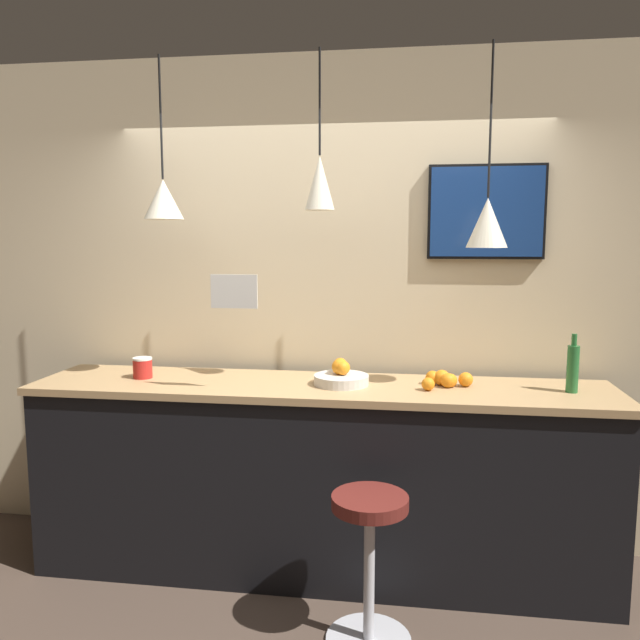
% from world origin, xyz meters
% --- Properties ---
extents(ground_plane, '(14.00, 14.00, 0.00)m').
position_xyz_m(ground_plane, '(0.00, 0.00, 0.00)').
color(ground_plane, '#47382D').
extents(back_wall, '(8.00, 0.06, 2.90)m').
position_xyz_m(back_wall, '(0.00, 1.00, 1.45)').
color(back_wall, beige).
rests_on(back_wall, ground_plane).
extents(service_counter, '(3.13, 0.64, 1.06)m').
position_xyz_m(service_counter, '(0.00, 0.57, 0.53)').
color(service_counter, black).
rests_on(service_counter, ground_plane).
extents(bar_stool, '(0.39, 0.39, 0.70)m').
position_xyz_m(bar_stool, '(0.31, -0.03, 0.47)').
color(bar_stool, '#B7B7BC').
rests_on(bar_stool, ground_plane).
extents(fruit_bowl, '(0.30, 0.30, 0.14)m').
position_xyz_m(fruit_bowl, '(0.11, 0.58, 1.11)').
color(fruit_bowl, beige).
rests_on(fruit_bowl, service_counter).
extents(orange_pile, '(0.27, 0.21, 0.08)m').
position_xyz_m(orange_pile, '(0.67, 0.61, 1.10)').
color(orange_pile, orange).
rests_on(orange_pile, service_counter).
extents(juice_bottle, '(0.06, 0.06, 0.30)m').
position_xyz_m(juice_bottle, '(1.30, 0.58, 1.19)').
color(juice_bottle, '#286B33').
rests_on(juice_bottle, service_counter).
extents(spread_jar, '(0.11, 0.11, 0.12)m').
position_xyz_m(spread_jar, '(-1.01, 0.58, 1.12)').
color(spread_jar, red).
rests_on(spread_jar, service_counter).
extents(pendant_lamp_left, '(0.21, 0.21, 0.85)m').
position_xyz_m(pendant_lamp_left, '(-0.85, 0.56, 2.06)').
color(pendant_lamp_left, black).
extents(pendant_lamp_middle, '(0.16, 0.16, 0.81)m').
position_xyz_m(pendant_lamp_middle, '(0.00, 0.56, 2.13)').
color(pendant_lamp_middle, black).
extents(pendant_lamp_right, '(0.21, 0.21, 1.00)m').
position_xyz_m(pendant_lamp_right, '(0.85, 0.56, 1.93)').
color(pendant_lamp_right, black).
extents(mounted_tv, '(0.65, 0.04, 0.53)m').
position_xyz_m(mounted_tv, '(0.89, 0.95, 1.99)').
color(mounted_tv, black).
extents(hanging_menu_board, '(0.24, 0.01, 0.17)m').
position_xyz_m(hanging_menu_board, '(-0.40, 0.33, 1.58)').
color(hanging_menu_board, white).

